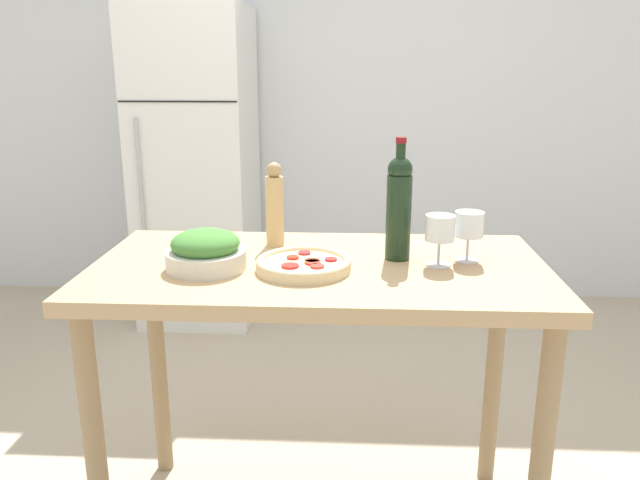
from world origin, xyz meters
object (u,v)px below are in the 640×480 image
refrigerator (198,167)px  homemade_pizza (304,264)px  wine_glass_near (440,230)px  wine_bottle (399,205)px  wine_glass_far (469,227)px  pepper_mill (275,206)px  salad_bowl (206,251)px

refrigerator → homemade_pizza: bearing=-68.0°
homemade_pizza → refrigerator: bearing=112.0°
wine_glass_near → homemade_pizza: 0.39m
wine_bottle → wine_glass_near: (0.11, -0.05, -0.06)m
refrigerator → wine_bottle: size_ratio=4.97×
wine_glass_far → pepper_mill: pepper_mill is taller
wine_glass_near → homemade_pizza: size_ratio=0.56×
wine_glass_near → wine_glass_far: 0.10m
wine_bottle → homemade_pizza: 0.32m
pepper_mill → salad_bowl: bearing=-123.5°
wine_bottle → wine_glass_far: 0.21m
pepper_mill → wine_glass_far: bearing=-13.4°
wine_glass_far → salad_bowl: 0.74m
wine_bottle → wine_glass_near: size_ratio=2.42×
wine_bottle → pepper_mill: bearing=161.6°
wine_glass_near → salad_bowl: (-0.65, -0.07, -0.05)m
wine_glass_near → pepper_mill: size_ratio=0.56×
refrigerator → pepper_mill: (0.65, -1.62, 0.14)m
pepper_mill → wine_bottle: bearing=-18.4°
pepper_mill → homemade_pizza: pepper_mill is taller
salad_bowl → wine_glass_far: bearing=8.5°
wine_glass_far → homemade_pizza: wine_glass_far is taller
wine_bottle → salad_bowl: (-0.54, -0.12, -0.11)m
wine_glass_far → salad_bowl: wine_glass_far is taller
refrigerator → wine_glass_near: refrigerator is taller
wine_glass_near → salad_bowl: 0.65m
wine_glass_near → pepper_mill: pepper_mill is taller
wine_glass_far → wine_glass_near: bearing=-154.5°
homemade_pizza → wine_bottle: bearing=24.7°
homemade_pizza → salad_bowl: bearing=179.9°
refrigerator → wine_glass_near: bearing=-57.9°
pepper_mill → wine_glass_near: bearing=-20.2°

